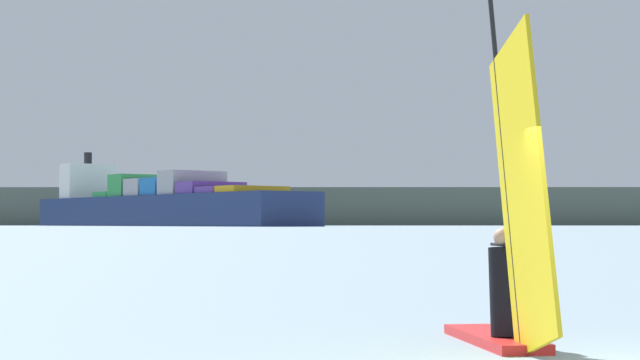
{
  "coord_description": "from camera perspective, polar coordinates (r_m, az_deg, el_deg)",
  "views": [
    {
      "loc": [
        -4.58,
        -10.44,
        1.46
      ],
      "look_at": [
        -0.8,
        20.2,
        2.67
      ],
      "focal_mm": 61.56,
      "sensor_mm": 36.0,
      "label": 1
    }
  ],
  "objects": [
    {
      "name": "windsurfer",
      "position": [
        12.98,
        9.78,
        -4.05
      ],
      "size": [
        0.64,
        3.57,
        4.31
      ],
      "rotation": [
        0.0,
        0.0,
        1.58
      ],
      "color": "red",
      "rests_on": "ground_plane"
    },
    {
      "name": "distant_headland",
      "position": [
        832.73,
        -5.81,
        -1.6
      ],
      "size": [
        1022.86,
        563.5,
        21.24
      ],
      "primitive_type": "cube",
      "rotation": [
        0.0,
        0.0,
        -0.13
      ],
      "color": "#4C564C",
      "rests_on": "ground_plane"
    },
    {
      "name": "cargo_ship",
      "position": [
        506.56,
        -8.3,
        -1.3
      ],
      "size": [
        129.37,
        187.43,
        37.44
      ],
      "rotation": [
        0.0,
        0.0,
        5.25
      ],
      "color": "navy",
      "rests_on": "ground_plane"
    }
  ]
}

